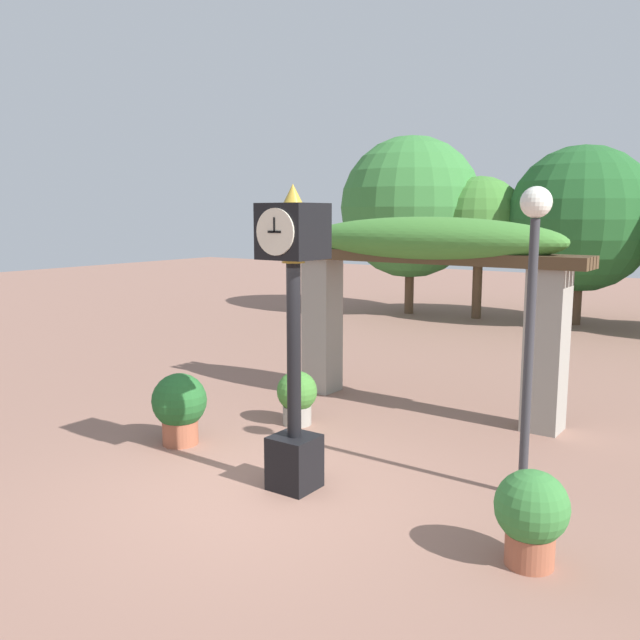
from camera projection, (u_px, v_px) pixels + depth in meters
The scene contains 8 objects.
ground_plane at pixel (261, 490), 7.61m from camera, with size 60.00×60.00×0.00m, color #8E6656.
pedestal_clock at pixel (294, 325), 7.38m from camera, with size 0.59×0.64×3.39m.
pergola at pixel (424, 265), 10.46m from camera, with size 4.97×1.12×3.03m.
potted_plant_near_left at pixel (531, 514), 5.91m from camera, with size 0.65×0.65×0.87m.
potted_plant_near_right at pixel (297, 396), 9.93m from camera, with size 0.60×0.60×0.80m.
potted_plant_far_left at pixel (179, 406), 9.06m from camera, with size 0.73×0.73×0.97m.
lamp_post at pixel (533, 277), 7.10m from camera, with size 0.33×0.33×3.35m.
tree_line at pixel (551, 215), 18.74m from camera, with size 14.29×4.90×5.42m.
Camera 1 is at (4.69, -5.53, 3.07)m, focal length 38.00 mm.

